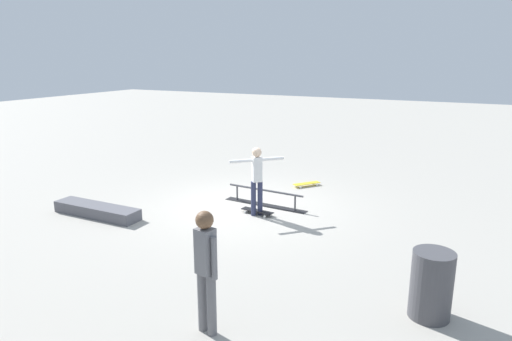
{
  "coord_description": "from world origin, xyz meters",
  "views": [
    {
      "loc": [
        -4.93,
        9.24,
        3.58
      ],
      "look_at": [
        -0.39,
        0.15,
        1.0
      ],
      "focal_mm": 31.73,
      "sensor_mm": 36.0,
      "label": 1
    }
  ],
  "objects_px": {
    "grind_rail": "(265,198)",
    "skate_ledge": "(97,210)",
    "skateboard_main": "(257,211)",
    "bystander_grey_shirt": "(206,266)",
    "trash_bin": "(431,285)",
    "skater_main": "(257,176)",
    "loose_skateboard_yellow": "(307,184)"
  },
  "relations": [
    {
      "from": "grind_rail",
      "to": "bystander_grey_shirt",
      "type": "distance_m",
      "value": 5.4
    },
    {
      "from": "grind_rail",
      "to": "loose_skateboard_yellow",
      "type": "bearing_deg",
      "value": -94.94
    },
    {
      "from": "skate_ledge",
      "to": "bystander_grey_shirt",
      "type": "height_order",
      "value": "bystander_grey_shirt"
    },
    {
      "from": "bystander_grey_shirt",
      "to": "loose_skateboard_yellow",
      "type": "xyz_separation_m",
      "value": [
        1.25,
        -7.16,
        -0.89
      ]
    },
    {
      "from": "bystander_grey_shirt",
      "to": "skater_main",
      "type": "bearing_deg",
      "value": -59.9
    },
    {
      "from": "skateboard_main",
      "to": "skater_main",
      "type": "bearing_deg",
      "value": 109.06
    },
    {
      "from": "skate_ledge",
      "to": "skateboard_main",
      "type": "height_order",
      "value": "skate_ledge"
    },
    {
      "from": "grind_rail",
      "to": "skate_ledge",
      "type": "relative_size",
      "value": 1.0
    },
    {
      "from": "skate_ledge",
      "to": "trash_bin",
      "type": "relative_size",
      "value": 2.26
    },
    {
      "from": "grind_rail",
      "to": "skater_main",
      "type": "xyz_separation_m",
      "value": [
        -0.13,
        0.71,
        0.75
      ]
    },
    {
      "from": "bystander_grey_shirt",
      "to": "trash_bin",
      "type": "xyz_separation_m",
      "value": [
        -2.6,
        -1.71,
        -0.47
      ]
    },
    {
      "from": "grind_rail",
      "to": "skater_main",
      "type": "height_order",
      "value": "skater_main"
    },
    {
      "from": "loose_skateboard_yellow",
      "to": "grind_rail",
      "type": "bearing_deg",
      "value": 29.16
    },
    {
      "from": "bystander_grey_shirt",
      "to": "skate_ledge",
      "type": "bearing_deg",
      "value": -17.96
    },
    {
      "from": "skateboard_main",
      "to": "loose_skateboard_yellow",
      "type": "distance_m",
      "value": 2.72
    },
    {
      "from": "skate_ledge",
      "to": "skater_main",
      "type": "xyz_separation_m",
      "value": [
        -3.27,
        -1.7,
        0.8
      ]
    },
    {
      "from": "grind_rail",
      "to": "loose_skateboard_yellow",
      "type": "xyz_separation_m",
      "value": [
        -0.33,
        -2.06,
        -0.1
      ]
    },
    {
      "from": "skateboard_main",
      "to": "trash_bin",
      "type": "bearing_deg",
      "value": 152.43
    },
    {
      "from": "grind_rail",
      "to": "loose_skateboard_yellow",
      "type": "distance_m",
      "value": 2.08
    },
    {
      "from": "loose_skateboard_yellow",
      "to": "skate_ledge",
      "type": "bearing_deg",
      "value": 0.36
    },
    {
      "from": "grind_rail",
      "to": "skateboard_main",
      "type": "bearing_deg",
      "value": 103.86
    },
    {
      "from": "bystander_grey_shirt",
      "to": "trash_bin",
      "type": "distance_m",
      "value": 3.14
    },
    {
      "from": "bystander_grey_shirt",
      "to": "skateboard_main",
      "type": "bearing_deg",
      "value": -59.96
    },
    {
      "from": "skate_ledge",
      "to": "trash_bin",
      "type": "height_order",
      "value": "trash_bin"
    },
    {
      "from": "skateboard_main",
      "to": "grind_rail",
      "type": "bearing_deg",
      "value": -73.77
    },
    {
      "from": "grind_rail",
      "to": "skater_main",
      "type": "bearing_deg",
      "value": 104.07
    },
    {
      "from": "skateboard_main",
      "to": "bystander_grey_shirt",
      "type": "height_order",
      "value": "bystander_grey_shirt"
    },
    {
      "from": "skate_ledge",
      "to": "skater_main",
      "type": "bearing_deg",
      "value": -152.55
    },
    {
      "from": "skate_ledge",
      "to": "bystander_grey_shirt",
      "type": "bearing_deg",
      "value": 150.22
    },
    {
      "from": "skate_ledge",
      "to": "bystander_grey_shirt",
      "type": "xyz_separation_m",
      "value": [
        -4.72,
        2.7,
        0.83
      ]
    },
    {
      "from": "skater_main",
      "to": "bystander_grey_shirt",
      "type": "xyz_separation_m",
      "value": [
        -1.45,
        4.4,
        0.03
      ]
    },
    {
      "from": "grind_rail",
      "to": "bystander_grey_shirt",
      "type": "xyz_separation_m",
      "value": [
        -1.58,
        5.11,
        0.78
      ]
    }
  ]
}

